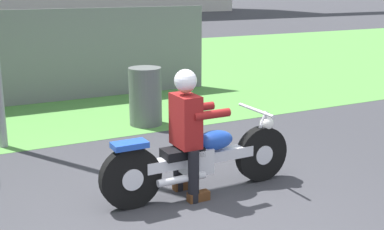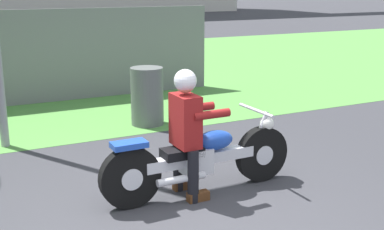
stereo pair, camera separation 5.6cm
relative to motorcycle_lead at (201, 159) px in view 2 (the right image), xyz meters
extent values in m
cube|color=#549342|center=(-0.55, 8.39, -0.39)|extent=(60.00, 12.00, 0.01)
cylinder|color=black|center=(0.81, 0.01, -0.07)|extent=(0.65, 0.12, 0.65)
cylinder|color=silver|center=(0.81, 0.01, -0.07)|extent=(0.23, 0.14, 0.23)
cylinder|color=black|center=(-0.82, 0.00, -0.07)|extent=(0.65, 0.12, 0.65)
cylinder|color=silver|center=(-0.82, 0.00, -0.07)|extent=(0.23, 0.14, 0.23)
cube|color=silver|center=(-0.01, 0.00, 0.01)|extent=(1.31, 0.15, 0.12)
cube|color=silver|center=(-0.06, 0.00, -0.01)|extent=(0.32, 0.24, 0.28)
ellipsoid|color=#1E47B2|center=(0.17, 0.00, 0.19)|extent=(0.44, 0.24, 0.22)
cube|color=black|center=(-0.23, 0.00, 0.11)|extent=(0.44, 0.24, 0.10)
cube|color=#1E47B2|center=(-0.82, 0.00, 0.29)|extent=(0.36, 0.20, 0.06)
cylinder|color=silver|center=(0.76, 0.01, 0.18)|extent=(0.25, 0.05, 0.53)
cylinder|color=silver|center=(0.71, 0.01, 0.47)|extent=(0.04, 0.66, 0.04)
sphere|color=white|center=(0.87, 0.01, 0.29)|extent=(0.16, 0.16, 0.16)
cylinder|color=silver|center=(-0.31, -0.14, -0.13)|extent=(0.55, 0.08, 0.08)
cylinder|color=black|center=(-0.19, 0.18, -0.11)|extent=(0.12, 0.12, 0.58)
cube|color=#593319|center=(-0.13, 0.18, -0.35)|extent=(0.24, 0.10, 0.10)
cylinder|color=black|center=(-0.19, -0.18, -0.11)|extent=(0.12, 0.12, 0.58)
cube|color=#593319|center=(-0.13, -0.18, -0.35)|extent=(0.24, 0.10, 0.10)
cube|color=maroon|center=(-0.19, 0.00, 0.46)|extent=(0.22, 0.38, 0.56)
cylinder|color=maroon|center=(0.03, 0.17, 0.54)|extent=(0.42, 0.09, 0.09)
cylinder|color=maroon|center=(0.03, -0.17, 0.54)|extent=(0.42, 0.09, 0.09)
sphere|color=#D8A884|center=(-0.19, 0.00, 0.86)|extent=(0.20, 0.20, 0.20)
sphere|color=silver|center=(-0.19, 0.00, 0.89)|extent=(0.24, 0.24, 0.24)
cylinder|color=#595E5B|center=(0.53, 2.89, 0.08)|extent=(0.53, 0.53, 0.95)
cube|color=slate|center=(-0.65, 5.28, 0.50)|extent=(7.00, 0.06, 1.80)
camera|label=1|loc=(-2.48, -4.58, 1.86)|focal=47.00mm
camera|label=2|loc=(-2.43, -4.60, 1.86)|focal=47.00mm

